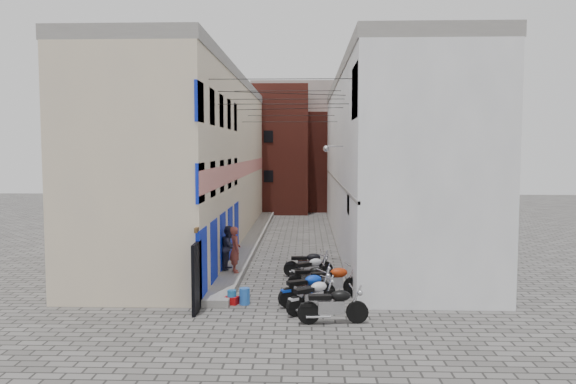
# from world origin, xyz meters

# --- Properties ---
(ground) EXTENTS (90.00, 90.00, 0.00)m
(ground) POSITION_xyz_m (0.00, 0.00, 0.00)
(ground) COLOR #504E4B
(ground) RESTS_ON ground
(plinth) EXTENTS (0.90, 26.00, 0.25)m
(plinth) POSITION_xyz_m (-2.05, 13.00, 0.12)
(plinth) COLOR gray
(plinth) RESTS_ON ground
(building_left) EXTENTS (5.10, 27.00, 9.00)m
(building_left) POSITION_xyz_m (-4.98, 12.95, 4.50)
(building_left) COLOR beige
(building_left) RESTS_ON ground
(building_right) EXTENTS (5.94, 26.00, 9.00)m
(building_right) POSITION_xyz_m (5.00, 13.00, 4.51)
(building_right) COLOR silver
(building_right) RESTS_ON ground
(building_far_brick_left) EXTENTS (6.00, 6.00, 10.00)m
(building_far_brick_left) POSITION_xyz_m (-2.00, 28.00, 5.00)
(building_far_brick_left) COLOR maroon
(building_far_brick_left) RESTS_ON ground
(building_far_brick_right) EXTENTS (5.00, 6.00, 8.00)m
(building_far_brick_right) POSITION_xyz_m (3.00, 30.00, 4.00)
(building_far_brick_right) COLOR maroon
(building_far_brick_right) RESTS_ON ground
(building_far_concrete) EXTENTS (8.00, 5.00, 11.00)m
(building_far_concrete) POSITION_xyz_m (0.00, 34.00, 5.50)
(building_far_concrete) COLOR gray
(building_far_concrete) RESTS_ON ground
(far_shopfront) EXTENTS (2.00, 0.30, 2.40)m
(far_shopfront) POSITION_xyz_m (0.00, 25.20, 1.20)
(far_shopfront) COLOR black
(far_shopfront) RESTS_ON ground
(overhead_wires) EXTENTS (5.80, 13.02, 1.32)m
(overhead_wires) POSITION_xyz_m (0.00, 7.64, 7.12)
(overhead_wires) COLOR black
(overhead_wires) RESTS_ON ground
(motorcycle_a) EXTENTS (2.14, 0.84, 1.21)m
(motorcycle_a) POSITION_xyz_m (1.68, -1.44, 0.61)
(motorcycle_a) COLOR black
(motorcycle_a) RESTS_ON ground
(motorcycle_b) EXTENTS (1.98, 1.72, 1.16)m
(motorcycle_b) POSITION_xyz_m (1.12, -0.37, 0.58)
(motorcycle_b) COLOR silver
(motorcycle_b) RESTS_ON ground
(motorcycle_c) EXTENTS (2.13, 1.55, 1.20)m
(motorcycle_c) POSITION_xyz_m (0.93, 0.48, 0.60)
(motorcycle_c) COLOR #0B32AD
(motorcycle_c) RESTS_ON ground
(motorcycle_d) EXTENTS (2.25, 1.14, 1.25)m
(motorcycle_d) POSITION_xyz_m (1.79, 1.48, 0.62)
(motorcycle_d) COLOR #9A2B0B
(motorcycle_d) RESTS_ON ground
(motorcycle_e) EXTENTS (1.79, 0.77, 1.01)m
(motorcycle_e) POSITION_xyz_m (1.08, 2.53, 0.50)
(motorcycle_e) COLOR black
(motorcycle_e) RESTS_ON ground
(motorcycle_f) EXTENTS (1.90, 1.56, 1.10)m
(motorcycle_f) POSITION_xyz_m (1.08, 3.67, 0.55)
(motorcycle_f) COLOR #B4B4B9
(motorcycle_f) RESTS_ON ground
(motorcycle_g) EXTENTS (2.00, 0.71, 1.15)m
(motorcycle_g) POSITION_xyz_m (0.97, 4.56, 0.57)
(motorcycle_g) COLOR black
(motorcycle_g) RESTS_ON ground
(person_a) EXTENTS (0.61, 0.76, 1.81)m
(person_a) POSITION_xyz_m (-1.90, 4.16, 1.15)
(person_a) COLOR brown
(person_a) RESTS_ON plinth
(person_b) EXTENTS (0.77, 0.94, 1.77)m
(person_b) POSITION_xyz_m (-2.20, 4.69, 1.13)
(person_b) COLOR #2F3147
(person_b) RESTS_ON plinth
(water_jug_near) EXTENTS (0.39, 0.39, 0.47)m
(water_jug_near) POSITION_xyz_m (-1.55, 0.50, 0.23)
(water_jug_near) COLOR #2068A4
(water_jug_near) RESTS_ON ground
(water_jug_far) EXTENTS (0.40, 0.40, 0.54)m
(water_jug_far) POSITION_xyz_m (-1.13, 0.50, 0.27)
(water_jug_far) COLOR blue
(water_jug_far) RESTS_ON ground
(red_crate) EXTENTS (0.49, 0.43, 0.26)m
(red_crate) POSITION_xyz_m (-1.55, 0.50, 0.13)
(red_crate) COLOR #AB0C0E
(red_crate) RESTS_ON ground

